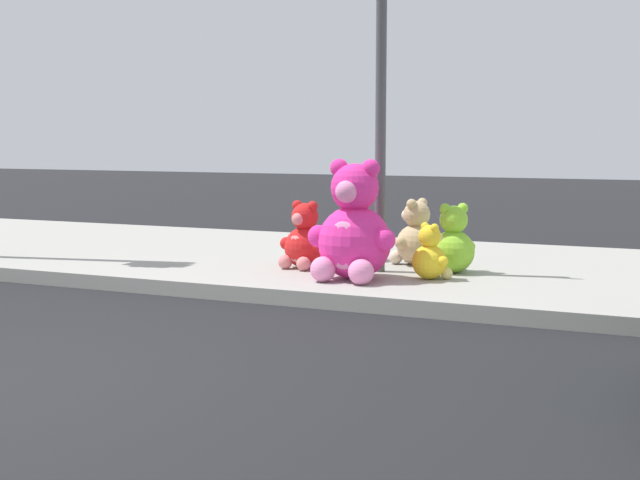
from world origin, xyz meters
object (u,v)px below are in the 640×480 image
sign_pole (381,107)px  plush_pink_large (353,232)px  plush_lime (452,245)px  plush_yellow (431,257)px  plush_tan (415,238)px  plush_red (304,241)px  plush_lavender (352,237)px

sign_pole → plush_pink_large: (-0.07, -0.58, -1.23)m
sign_pole → plush_pink_large: 1.36m
plush_pink_large → plush_lime: 1.15m
plush_pink_large → plush_yellow: size_ratio=2.12×
plush_tan → plush_red: plush_tan is taller
sign_pole → plush_yellow: 1.62m
plush_tan → plush_yellow: 1.00m
plush_pink_large → plush_red: plush_pink_large is taller
plush_lavender → plush_lime: size_ratio=0.93×
plush_lime → plush_tan: bearing=143.4°
plush_tan → plush_red: size_ratio=1.01×
sign_pole → plush_lavender: (-0.57, 0.68, -1.43)m
plush_lime → plush_pink_large: bearing=-133.1°
plush_lime → plush_red: bearing=-167.2°
plush_tan → plush_yellow: size_ratio=1.31×
plush_lavender → sign_pole: bearing=-49.7°
plush_red → sign_pole: bearing=7.3°
plush_lavender → plush_lime: 1.35m
plush_tan → sign_pole: bearing=-105.9°
sign_pole → plush_lime: sign_pole is taller
plush_red → plush_lavender: size_ratio=1.08×
plush_yellow → plush_tan: bearing=116.6°
sign_pole → plush_tan: sign_pole is taller
plush_pink_large → plush_lime: bearing=46.9°
sign_pole → plush_pink_large: sign_pole is taller
sign_pole → plush_red: 1.63m
plush_tan → plush_lavender: (-0.76, 0.04, -0.02)m
plush_tan → plush_red: (-1.00, -0.74, -0.00)m
plush_tan → plush_lime: bearing=-36.6°
plush_tan → plush_lime: (0.53, -0.39, -0.00)m
plush_tan → plush_lavender: plush_tan is taller
plush_red → plush_lavender: (0.25, 0.78, -0.02)m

